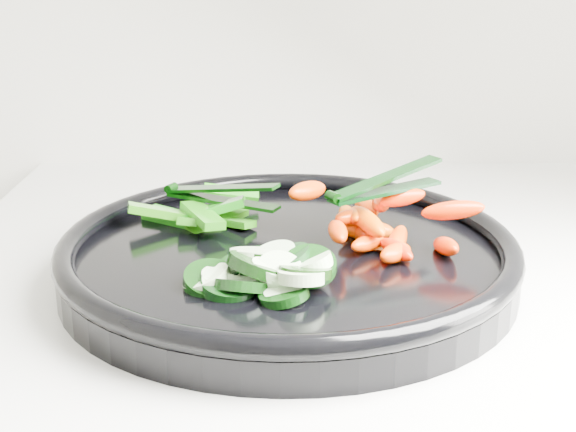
{
  "coord_description": "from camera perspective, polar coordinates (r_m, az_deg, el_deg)",
  "views": [
    {
      "loc": [
        -0.7,
        1.02,
        1.19
      ],
      "look_at": [
        -0.7,
        1.63,
        0.99
      ],
      "focal_mm": 50.0,
      "sensor_mm": 36.0,
      "label": 1
    }
  ],
  "objects": [
    {
      "name": "cucumber_pile",
      "position": [
        0.59,
        -2.32,
        -4.04
      ],
      "size": [
        0.13,
        0.12,
        0.04
      ],
      "color": "black",
      "rests_on": "veggie_tray"
    },
    {
      "name": "carrot_pile",
      "position": [
        0.67,
        6.07,
        -0.43
      ],
      "size": [
        0.16,
        0.16,
        0.05
      ],
      "color": "#EF4500",
      "rests_on": "veggie_tray"
    },
    {
      "name": "pepper_pile",
      "position": [
        0.72,
        -6.19,
        0.16
      ],
      "size": [
        0.12,
        0.11,
        0.04
      ],
      "color": "#216B0A",
      "rests_on": "veggie_tray"
    },
    {
      "name": "tong_pepper",
      "position": [
        0.72,
        -4.95,
        1.57
      ],
      "size": [
        0.11,
        0.06,
        0.02
      ],
      "color": "black",
      "rests_on": "pepper_pile"
    },
    {
      "name": "veggie_tray",
      "position": [
        0.66,
        -0.0,
        -2.86
      ],
      "size": [
        0.45,
        0.45,
        0.04
      ],
      "color": "black",
      "rests_on": "counter"
    },
    {
      "name": "tong_carrot",
      "position": [
        0.67,
        6.77,
        2.19
      ],
      "size": [
        0.1,
        0.07,
        0.02
      ],
      "color": "black",
      "rests_on": "carrot_pile"
    }
  ]
}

